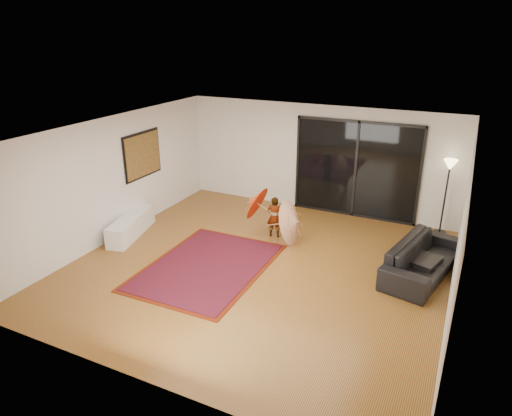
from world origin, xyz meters
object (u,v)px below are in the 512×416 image
Objects in this scene: ottoman at (419,266)px; child at (274,217)px; sofa at (423,259)px; media_console at (131,226)px.

child is (-3.20, 0.40, 0.29)m from ottoman.
sofa is 0.16m from ottoman.
child reaches higher than ottoman.
child reaches higher than media_console.
sofa reaches higher than media_console.
media_console is at bearing 8.86° from child.
media_console is 1.76× the size of child.
media_console is at bearing -171.29° from ottoman.
child is at bearing 10.36° from media_console.
sofa is (6.20, 0.99, 0.10)m from media_console.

